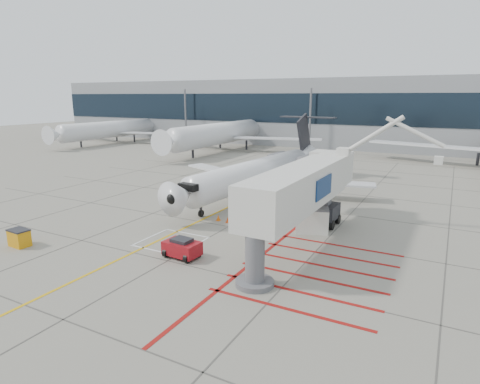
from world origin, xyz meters
The scene contains 13 objects.
ground_plane centered at (0.00, 0.00, 0.00)m, with size 260.00×260.00×0.00m, color gray.
regional_jet centered at (-2.96, 12.43, 4.03)m, with size 24.40×30.77×8.06m, color white, non-canonical shape.
jet_bridge centered at (6.61, 2.11, 3.82)m, with size 9.04×19.08×7.63m, color silver, non-canonical shape.
pushback_tug centered at (0.48, -3.04, 0.69)m, with size 2.37×1.48×1.38m, color maroon, non-canonical shape.
spill_bin centered at (-10.97, -6.85, 0.63)m, with size 1.45×0.97×1.26m, color orange, non-canonical shape.
baggage_cart centered at (1.24, 5.92, 0.64)m, with size 2.02×1.28×1.28m, color #515256, non-canonical shape.
ground_power_unit centered at (6.45, 5.90, 0.99)m, with size 2.49×1.45×1.97m, color white, non-canonical shape.
cone_nose centered at (-1.58, 5.00, 0.25)m, with size 0.37×0.37×0.51m, color #E05B0B.
cone_side centered at (-0.59, 4.92, 0.25)m, with size 0.36×0.36×0.49m, color #DD410B.
terminal_building centered at (10.00, 70.00, 7.00)m, with size 180.00×28.00×14.00m, color gray.
terminal_glass_band centered at (10.00, 55.95, 8.00)m, with size 180.00×0.10×6.00m, color black.
bg_aircraft_a centered at (-53.18, 46.00, 5.55)m, with size 33.29×36.98×11.10m, color silver, non-canonical shape.
bg_aircraft_b centered at (-24.12, 46.00, 6.14)m, with size 36.83×40.92×12.28m, color silver, non-canonical shape.
Camera 1 is at (15.63, -23.19, 10.43)m, focal length 30.00 mm.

